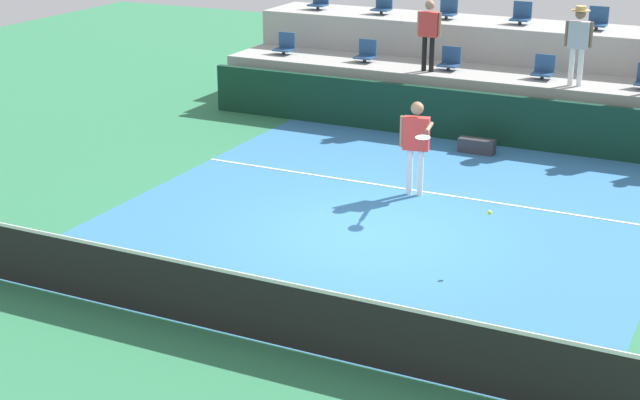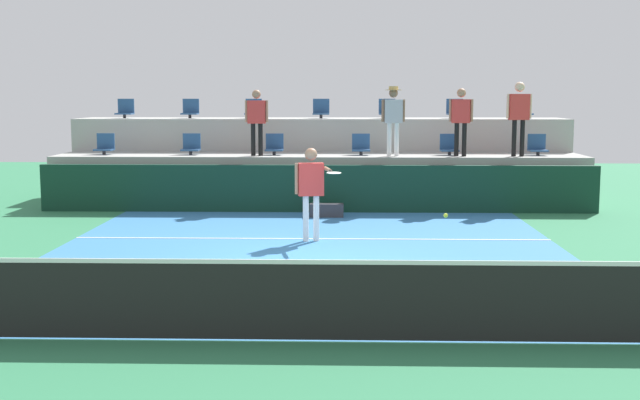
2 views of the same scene
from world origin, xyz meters
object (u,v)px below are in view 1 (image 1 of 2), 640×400
stadium_chair_lower_mid_left (450,60)px  stadium_chair_upper_center (521,15)px  stadium_chair_upper_far_left (319,1)px  stadium_chair_upper_mid_left (448,10)px  equipment_bag (477,146)px  stadium_chair_upper_left (383,5)px  stadium_chair_upper_mid_right (598,20)px  spectator_with_hat (578,38)px  tennis_player (416,139)px  stadium_chair_lower_far_left (285,45)px  stadium_chair_lower_mid_right (544,69)px  spectator_leaning_on_rail (429,29)px  stadium_chair_lower_left (366,53)px  tennis_ball (490,213)px

stadium_chair_lower_mid_left → stadium_chair_upper_center: (1.10, 1.80, 0.85)m
stadium_chair_upper_far_left → stadium_chair_upper_mid_left: 3.47m
stadium_chair_lower_mid_left → equipment_bag: 2.74m
stadium_chair_upper_left → stadium_chair_upper_mid_right: 5.28m
spectator_with_hat → stadium_chair_upper_mid_left: bearing=148.8°
tennis_player → spectator_with_hat: 5.17m
stadium_chair_upper_mid_left → equipment_bag: bearing=-61.8°
stadium_chair_lower_far_left → stadium_chair_lower_mid_right: same height
stadium_chair_upper_center → stadium_chair_upper_mid_right: same height
spectator_with_hat → equipment_bag: spectator_with_hat is taller
stadium_chair_upper_mid_left → spectator_leaning_on_rail: size_ratio=0.33×
stadium_chair_upper_left → stadium_chair_upper_mid_left: same height
stadium_chair_lower_mid_right → stadium_chair_upper_left: (-4.55, 1.80, 0.85)m
tennis_player → spectator_leaning_on_rail: spectator_leaning_on_rail is taller
spectator_leaning_on_rail → equipment_bag: 3.13m
stadium_chair_upper_far_left → tennis_player: 8.78m
stadium_chair_upper_far_left → spectator_leaning_on_rail: spectator_leaning_on_rail is taller
stadium_chair_lower_left → stadium_chair_lower_mid_left: (2.07, 0.00, 0.00)m
stadium_chair_lower_mid_left → stadium_chair_upper_mid_right: 3.49m
spectator_with_hat → stadium_chair_upper_mid_right: bearing=90.8°
tennis_player → tennis_ball: tennis_player is taller
stadium_chair_upper_mid_right → spectator_with_hat: bearing=-89.2°
stadium_chair_lower_mid_right → spectator_with_hat: 1.17m
stadium_chair_lower_far_left → stadium_chair_lower_mid_right: (6.37, 0.00, 0.00)m
stadium_chair_upper_left → stadium_chair_upper_mid_left: (1.70, 0.00, 0.00)m
spectator_leaning_on_rail → stadium_chair_upper_left: bearing=132.8°
stadium_chair_upper_mid_left → stadium_chair_upper_center: same height
stadium_chair_upper_mid_left → stadium_chair_lower_far_left: bearing=-152.9°
stadium_chair_upper_left → equipment_bag: 5.76m
stadium_chair_upper_mid_left → stadium_chair_lower_left: bearing=-127.1°
stadium_chair_lower_left → stadium_chair_lower_mid_right: (4.21, 0.00, 0.00)m
stadium_chair_lower_left → tennis_player: stadium_chair_lower_left is taller
stadium_chair_upper_left → spectator_leaning_on_rail: spectator_leaning_on_rail is taller
stadium_chair_upper_mid_right → spectator_with_hat: spectator_with_hat is taller
stadium_chair_lower_left → stadium_chair_upper_left: 2.02m
stadium_chair_lower_mid_left → tennis_player: bearing=-77.6°
stadium_chair_upper_mid_left → tennis_ball: stadium_chair_upper_mid_left is taller
stadium_chair_lower_left → spectator_leaning_on_rail: 1.87m
stadium_chair_lower_mid_left → spectator_with_hat: spectator_with_hat is taller
stadium_chair_lower_mid_left → equipment_bag: (1.33, -2.00, -1.31)m
stadium_chair_lower_left → tennis_player: (3.19, -5.09, -0.39)m
stadium_chair_lower_far_left → stadium_chair_upper_mid_right: size_ratio=1.00×
stadium_chair_lower_mid_right → spectator_with_hat: spectator_with_hat is taller
stadium_chair_upper_left → stadium_chair_upper_mid_right: (5.28, 0.00, 0.00)m
stadium_chair_lower_left → stadium_chair_upper_center: (3.17, 1.80, 0.85)m
stadium_chair_upper_center → spectator_leaning_on_rail: (-1.49, -2.18, -0.12)m
tennis_player → stadium_chair_upper_mid_left: bearing=104.9°
stadium_chair_lower_mid_left → stadium_chair_upper_far_left: size_ratio=1.00×
stadium_chair_upper_mid_left → stadium_chair_upper_center: 1.81m
tennis_player → spectator_with_hat: bearing=69.3°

